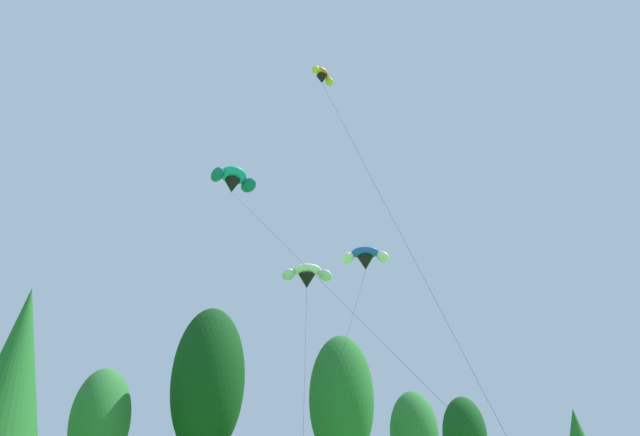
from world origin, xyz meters
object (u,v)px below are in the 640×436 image
at_px(parafoil_kite_high_blue_white, 365,258).
at_px(parafoil_kite_low_orange, 323,77).
at_px(parafoil_kite_mid_teal, 233,180).
at_px(parafoil_kite_far_white, 307,275).

bearing_deg(parafoil_kite_high_blue_white, parafoil_kite_low_orange, -135.87).
bearing_deg(parafoil_kite_low_orange, parafoil_kite_mid_teal, 101.98).
relative_size(parafoil_kite_far_white, parafoil_kite_low_orange, 0.57).
bearing_deg(parafoil_kite_low_orange, parafoil_kite_high_blue_white, 44.13).
distance_m(parafoil_kite_high_blue_white, parafoil_kite_far_white, 4.20).
bearing_deg(parafoil_kite_mid_teal, parafoil_kite_low_orange, -78.02).
height_order(parafoil_kite_mid_teal, parafoil_kite_low_orange, parafoil_kite_low_orange).
relative_size(parafoil_kite_high_blue_white, parafoil_kite_low_orange, 0.62).
height_order(parafoil_kite_far_white, parafoil_kite_low_orange, parafoil_kite_low_orange).
distance_m(parafoil_kite_mid_teal, parafoil_kite_low_orange, 11.87).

